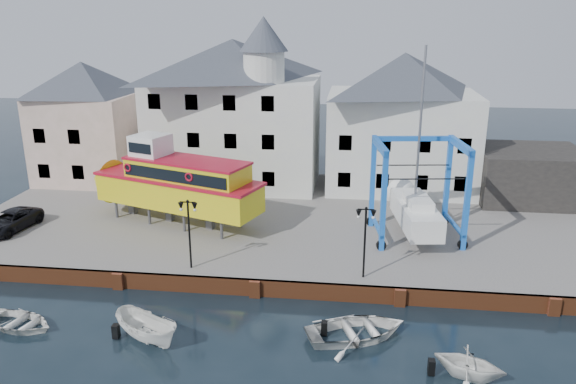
# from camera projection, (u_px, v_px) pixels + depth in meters

# --- Properties ---
(ground) EXTENTS (140.00, 140.00, 0.00)m
(ground) POSITION_uv_depth(u_px,v_px,m) (255.00, 297.00, 31.56)
(ground) COLOR black
(ground) RESTS_ON ground
(hardstanding) EXTENTS (44.00, 22.00, 1.00)m
(hardstanding) POSITION_uv_depth(u_px,v_px,m) (281.00, 220.00, 41.81)
(hardstanding) COLOR #605F5C
(hardstanding) RESTS_ON ground
(quay_wall) EXTENTS (44.00, 0.47, 1.00)m
(quay_wall) POSITION_uv_depth(u_px,v_px,m) (255.00, 288.00, 31.51)
(quay_wall) COLOR brown
(quay_wall) RESTS_ON ground
(building_pink) EXTENTS (8.00, 7.00, 10.30)m
(building_pink) POSITION_uv_depth(u_px,v_px,m) (87.00, 122.00, 48.79)
(building_pink) COLOR tan
(building_pink) RESTS_ON hardstanding
(building_white_main) EXTENTS (14.00, 8.30, 14.00)m
(building_white_main) POSITION_uv_depth(u_px,v_px,m) (235.00, 111.00, 47.27)
(building_white_main) COLOR silver
(building_white_main) RESTS_ON hardstanding
(building_white_right) EXTENTS (12.00, 8.00, 11.20)m
(building_white_right) POSITION_uv_depth(u_px,v_px,m) (401.00, 122.00, 46.45)
(building_white_right) COLOR silver
(building_white_right) RESTS_ON hardstanding
(shed_dark) EXTENTS (8.00, 7.00, 4.00)m
(shed_dark) POSITION_uv_depth(u_px,v_px,m) (528.00, 174.00, 44.50)
(shed_dark) COLOR black
(shed_dark) RESTS_ON hardstanding
(lamp_post_left) EXTENTS (1.12, 0.32, 4.20)m
(lamp_post_left) POSITION_uv_depth(u_px,v_px,m) (188.00, 217.00, 31.89)
(lamp_post_left) COLOR black
(lamp_post_left) RESTS_ON hardstanding
(lamp_post_right) EXTENTS (1.12, 0.32, 4.20)m
(lamp_post_right) POSITION_uv_depth(u_px,v_px,m) (366.00, 224.00, 30.72)
(lamp_post_right) COLOR black
(lamp_post_right) RESTS_ON hardstanding
(tour_boat) EXTENTS (14.41, 7.91, 6.14)m
(tour_boat) POSITION_uv_depth(u_px,v_px,m) (168.00, 182.00, 39.37)
(tour_boat) COLOR #59595E
(tour_boat) RESTS_ON hardstanding
(travel_lift) EXTENTS (6.34, 8.40, 12.38)m
(travel_lift) POSITION_uv_depth(u_px,v_px,m) (413.00, 204.00, 37.42)
(travel_lift) COLOR blue
(travel_lift) RESTS_ON hardstanding
(van) EXTENTS (2.86, 5.06, 1.33)m
(van) POSITION_uv_depth(u_px,v_px,m) (10.00, 221.00, 38.32)
(van) COLOR black
(van) RESTS_ON hardstanding
(motorboat_a) EXTENTS (4.25, 3.33, 1.56)m
(motorboat_a) POSITION_uv_depth(u_px,v_px,m) (148.00, 341.00, 27.34)
(motorboat_a) COLOR white
(motorboat_a) RESTS_ON ground
(motorboat_b) EXTENTS (6.01, 5.22, 1.04)m
(motorboat_b) POSITION_uv_depth(u_px,v_px,m) (357.00, 337.00, 27.62)
(motorboat_b) COLOR white
(motorboat_b) RESTS_ON ground
(motorboat_c) EXTENTS (3.85, 3.62, 1.62)m
(motorboat_c) POSITION_uv_depth(u_px,v_px,m) (468.00, 377.00, 24.59)
(motorboat_c) COLOR white
(motorboat_c) RESTS_ON ground
(motorboat_d) EXTENTS (4.42, 3.61, 0.80)m
(motorboat_d) POSITION_uv_depth(u_px,v_px,m) (20.00, 327.00, 28.51)
(motorboat_d) COLOR white
(motorboat_d) RESTS_ON ground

